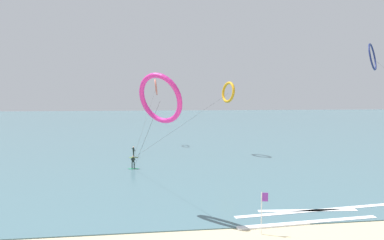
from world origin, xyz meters
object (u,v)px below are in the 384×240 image
surfer_lime (134,153)px  kite_navy (373,57)px  kite_coral (156,87)px  beach_flag (263,206)px  surfer_emerald (133,163)px  kite_magenta (160,99)px  kite_amber (228,92)px

surfer_lime → kite_navy: kite_navy is taller
kite_coral → beach_flag: 44.12m
surfer_emerald → kite_magenta: (2.96, -17.13, 8.38)m
surfer_lime → kite_magenta: (3.28, -25.23, 8.38)m
surfer_emerald → beach_flag: beach_flag is taller
kite_navy → beach_flag: (-26.42, -26.30, -13.46)m
surfer_lime → kite_amber: kite_amber is taller
kite_amber → kite_navy: bearing=58.8°
kite_amber → beach_flag: size_ratio=5.45×
kite_magenta → kite_navy: size_ratio=0.81×
surfer_lime → beach_flag: 31.35m
kite_magenta → beach_flag: bearing=-171.4°
kite_coral → kite_navy: kite_navy is taller
kite_navy → surfer_emerald: bearing=142.2°
surfer_lime → kite_magenta: kite_magenta is taller
surfer_emerald → kite_coral: kite_coral is taller
kite_amber → surfer_lime: bearing=-105.0°
kite_magenta → kite_navy: bearing=-104.6°
kite_navy → beach_flag: 39.63m
surfer_lime → beach_flag: beach_flag is taller
kite_amber → kite_coral: (-11.21, 11.87, 1.10)m
kite_amber → kite_navy: (21.50, -4.53, 5.36)m
surfer_lime → surfer_emerald: same height
kite_coral → kite_amber: bearing=-133.5°
surfer_emerald → kite_amber: kite_amber is taller
kite_coral → kite_magenta: size_ratio=0.76×
kite_coral → kite_magenta: 38.29m
surfer_emerald → kite_navy: bearing=10.1°
kite_amber → kite_magenta: (-11.66, -26.37, -0.84)m
kite_coral → kite_navy: bearing=-113.5°
kite_magenta → surfer_lime: bearing=-40.5°
surfer_lime → kite_amber: 17.59m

